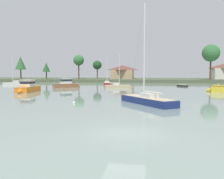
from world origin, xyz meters
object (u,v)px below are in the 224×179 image
Objects in this scene: cruiser_orange at (27,89)px; sailboat_white at (15,84)px; dinghy_cream at (74,83)px; cruiser_wood at (68,85)px; mooring_buoy_white at (74,103)px; sailboat_sand at (117,87)px; mooring_buoy_yellow at (110,84)px; sailboat_maroon at (107,84)px; dinghy_black at (182,86)px; sailboat_navy at (147,102)px.

sailboat_white reaches higher than cruiser_orange.
sailboat_white is (-16.51, -9.40, 0.05)m from dinghy_cream.
cruiser_wood is 32.38m from mooring_buoy_white.
sailboat_sand is (18.39, -19.61, 0.04)m from dinghy_cream.
cruiser_orange is 31.91m from sailboat_white.
cruiser_wood reaches higher than mooring_buoy_yellow.
sailboat_maroon is 25.26× the size of mooring_buoy_yellow.
sailboat_maroon reaches higher than mooring_buoy_white.
sailboat_sand is at bearing -0.98° from cruiser_wood.
mooring_buoy_white is (-18.06, -39.52, -0.09)m from dinghy_black.
dinghy_black is 43.45m from mooring_buoy_white.
sailboat_sand is 21.74× the size of mooring_buoy_yellow.
dinghy_black is (17.10, 9.74, -0.06)m from sailboat_sand.
cruiser_orange is 19.91× the size of mooring_buoy_white.
dinghy_cream reaches higher than dinghy_black.
sailboat_white is (-19.17, 25.51, -0.33)m from cruiser_orange.
sailboat_navy is 39.86m from dinghy_black.
sailboat_sand is at bearing -68.84° from sailboat_maroon.
sailboat_maroon is 2.84× the size of dinghy_black.
sailboat_maroon is at bearing 107.07° from sailboat_navy.
sailboat_sand is 22.43× the size of mooring_buoy_white.
cruiser_wood is (-7.84, -13.38, 0.36)m from sailboat_maroon.
sailboat_navy is 1.78× the size of cruiser_wood.
dinghy_black is (35.49, -9.87, -0.01)m from dinghy_cream.
mooring_buoy_yellow is at bearing 104.84° from sailboat_navy.
mooring_buoy_yellow is (-4.75, 51.82, 0.00)m from mooring_buoy_white.
cruiser_wood reaches higher than dinghy_cream.
cruiser_orange is 38.67m from mooring_buoy_yellow.
cruiser_wood is (-13.11, 0.22, 0.39)m from sailboat_sand.
sailboat_maroon is at bearing -24.60° from dinghy_cream.
sailboat_navy is at bearing -103.46° from dinghy_black.
sailboat_navy reaches higher than sailboat_maroon.
cruiser_orange is at bearing -53.08° from sailboat_white.
dinghy_cream is at bearing 118.32° from sailboat_navy.
mooring_buoy_white is at bearing -175.06° from sailboat_navy.
dinghy_cream is 0.56× the size of cruiser_wood.
cruiser_wood is 17.34× the size of mooring_buoy_white.
cruiser_orange is 19.30× the size of mooring_buoy_yellow.
sailboat_maroon is 1.50× the size of cruiser_wood.
mooring_buoy_white is at bearing -67.97° from cruiser_wood.
sailboat_navy is 30.83× the size of mooring_buoy_white.
sailboat_white is at bearing 155.40° from cruiser_wood.
cruiser_orange is 1.15× the size of cruiser_wood.
sailboat_maroon reaches higher than mooring_buoy_yellow.
dinghy_black is 0.39× the size of sailboat_white.
sailboat_sand is 2.44× the size of dinghy_black.
dinghy_black is (32.83, 25.04, -0.39)m from cruiser_orange.
cruiser_orange is at bearing -135.78° from sailboat_sand.
sailboat_navy is at bearing -30.22° from cruiser_orange.
mooring_buoy_white is 52.04m from mooring_buoy_yellow.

